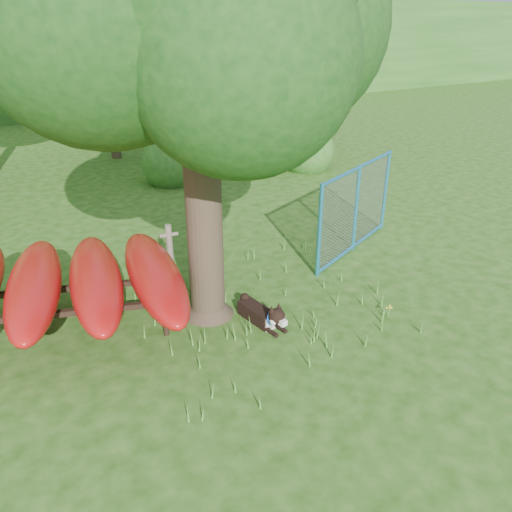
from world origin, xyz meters
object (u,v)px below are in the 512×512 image
kayak_rack (65,283)px  husky_dog (264,315)px  oak_tree (191,0)px  fence_section (356,208)px

kayak_rack → husky_dog: kayak_rack is taller
oak_tree → husky_dog: oak_tree is taller
kayak_rack → fence_section: size_ratio=1.40×
kayak_rack → husky_dog: (2.72, -1.45, -0.71)m
kayak_rack → husky_dog: size_ratio=3.70×
husky_dog → kayak_rack: bearing=145.2°
oak_tree → kayak_rack: (-2.07, 0.62, -3.91)m
fence_section → kayak_rack: bearing=158.6°
kayak_rack → husky_dog: bearing=-7.9°
oak_tree → fence_section: size_ratio=2.29×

